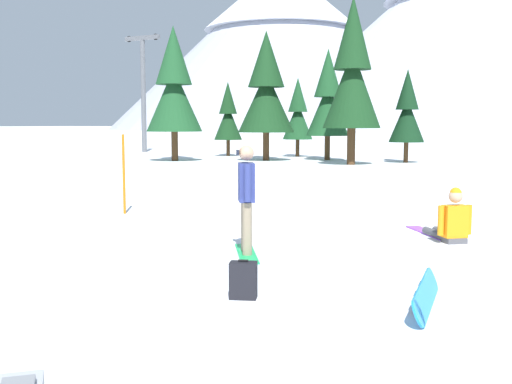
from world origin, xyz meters
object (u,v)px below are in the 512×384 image
(pine_tree_young, at_px, (328,100))
(pine_tree_short, at_px, (298,114))
(pine_tree_twin, at_px, (352,74))
(pine_tree_broad, at_px, (407,112))
(snowboarder_midground, at_px, (246,197))
(pine_tree_tall, at_px, (174,88))
(pine_tree_leaning, at_px, (228,116))
(backpack_black, at_px, (243,280))
(trail_marker_pole, at_px, (124,174))
(pine_tree_slender, at_px, (266,90))
(snowboarder_background, at_px, (450,222))
(loose_snowboard_near_right, at_px, (425,294))
(ski_lift_tower, at_px, (143,85))

(pine_tree_young, bearing_deg, pine_tree_short, 140.06)
(pine_tree_twin, height_order, pine_tree_broad, pine_tree_twin)
(snowboarder_midground, bearing_deg, pine_tree_tall, 128.31)
(pine_tree_tall, bearing_deg, pine_tree_leaning, 90.66)
(pine_tree_young, bearing_deg, backpack_black, -70.30)
(backpack_black, distance_m, pine_tree_broad, 27.15)
(trail_marker_pole, height_order, pine_tree_short, pine_tree_short)
(pine_tree_slender, bearing_deg, pine_tree_broad, 14.28)
(pine_tree_leaning, bearing_deg, pine_tree_tall, -89.34)
(pine_tree_twin, bearing_deg, pine_tree_broad, 55.70)
(pine_tree_broad, distance_m, pine_tree_young, 4.66)
(snowboarder_background, bearing_deg, backpack_black, -106.59)
(pine_tree_broad, height_order, pine_tree_leaning, pine_tree_broad)
(backpack_black, distance_m, pine_tree_short, 32.02)
(loose_snowboard_near_right, xyz_separation_m, pine_tree_leaning, (-18.86, 27.24, 2.44))
(backpack_black, relative_size, pine_tree_broad, 0.10)
(snowboarder_midground, height_order, pine_tree_broad, pine_tree_broad)
(pine_tree_young, bearing_deg, pine_tree_tall, -146.10)
(pine_tree_broad, relative_size, pine_tree_slender, 0.69)
(snowboarder_background, bearing_deg, pine_tree_twin, 114.35)
(pine_tree_broad, xyz_separation_m, ski_lift_tower, (-20.27, 3.35, 2.18))
(pine_tree_broad, relative_size, pine_tree_young, 0.79)
(pine_tree_short, bearing_deg, pine_tree_tall, -119.64)
(snowboarder_background, bearing_deg, snowboarder_midground, -134.52)
(snowboarder_midground, xyz_separation_m, trail_marker_pole, (-4.64, 2.54, -0.00))
(snowboarder_background, relative_size, trail_marker_pole, 0.88)
(pine_tree_slender, bearing_deg, snowboarder_midground, -63.39)
(backpack_black, distance_m, pine_tree_young, 28.65)
(pine_tree_leaning, bearing_deg, pine_tree_twin, -23.65)
(pine_tree_twin, distance_m, pine_tree_short, 8.22)
(snowboarder_background, distance_m, loose_snowboard_near_right, 4.23)
(trail_marker_pole, height_order, pine_tree_slender, pine_tree_slender)
(trail_marker_pole, bearing_deg, pine_tree_tall, 122.50)
(pine_tree_tall, bearing_deg, snowboarder_background, -43.13)
(snowboarder_background, xyz_separation_m, ski_lift_tower, (-26.72, 25.05, 4.54))
(trail_marker_pole, bearing_deg, backpack_black, -39.10)
(trail_marker_pole, bearing_deg, pine_tree_slender, 108.37)
(snowboarder_midground, bearing_deg, trail_marker_pole, 151.31)
(pine_tree_short, xyz_separation_m, pine_tree_broad, (7.61, -2.76, 0.00))
(pine_tree_tall, relative_size, pine_tree_slender, 1.03)
(ski_lift_tower, bearing_deg, pine_tree_slender, -22.24)
(pine_tree_broad, bearing_deg, pine_tree_tall, -158.67)
(backpack_black, distance_m, trail_marker_pole, 7.54)
(snowboarder_midground, height_order, pine_tree_leaning, pine_tree_leaning)
(loose_snowboard_near_right, relative_size, ski_lift_tower, 0.21)
(pine_tree_short, bearing_deg, pine_tree_twin, -45.75)
(snowboarder_background, height_order, trail_marker_pole, trail_marker_pole)
(pine_tree_tall, height_order, ski_lift_tower, ski_lift_tower)
(loose_snowboard_near_right, distance_m, trail_marker_pole, 8.84)
(trail_marker_pole, relative_size, pine_tree_twin, 0.22)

